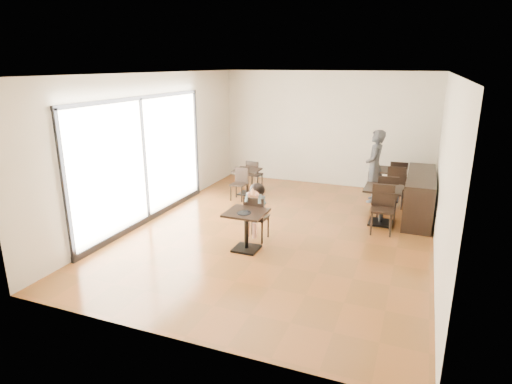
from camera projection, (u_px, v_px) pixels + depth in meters
The scene contains 23 objects.
floor at pixel (281, 231), 9.00m from camera, with size 6.00×8.00×0.01m, color brown.
ceiling at pixel (284, 73), 8.08m from camera, with size 6.00×8.00×0.01m, color silver.
wall_back at pixel (326, 129), 12.10m from camera, with size 6.00×0.01×3.20m, color beige.
wall_front at pixel (175, 223), 4.98m from camera, with size 6.00×0.01×3.20m, color beige.
wall_left at pixel (155, 146), 9.59m from camera, with size 0.01×8.00×3.20m, color beige.
wall_right at pixel (445, 169), 7.49m from camera, with size 0.01×8.00×3.20m, color beige.
storefront_window at pixel (143, 160), 9.19m from camera, with size 0.04×4.50×2.60m, color white.
child_table at pixel (246, 231), 7.99m from camera, with size 0.72×0.72×0.76m, color black, non-canonical shape.
child_chair at pixel (257, 217), 8.46m from camera, with size 0.41×0.41×0.92m, color black, non-canonical shape.
child at pixel (257, 212), 8.42m from camera, with size 0.41×0.58×1.15m, color slate, non-canonical shape.
plate at pixel (244, 213), 7.79m from camera, with size 0.26×0.26×0.02m, color black.
pizza_slice at pixel (253, 194), 8.13m from camera, with size 0.27×0.21×0.06m, color #F2CA88, non-canonical shape.
adult_patron at pixel (374, 166), 10.69m from camera, with size 0.67×0.44×1.83m, color #38383D.
cafe_table_mid at pixel (382, 206), 9.29m from camera, with size 0.78×0.78×0.82m, color black, non-canonical shape.
cafe_table_left at pixel (247, 182), 11.45m from camera, with size 0.65×0.65×0.68m, color black, non-canonical shape.
cafe_table_back at pixel (390, 185), 10.97m from camera, with size 0.76×0.76×0.80m, color black, non-canonical shape.
chair_mid_a at pixel (387, 195), 9.74m from camera, with size 0.45×0.45×0.99m, color black, non-canonical shape.
chair_mid_b at pixel (382, 210), 8.76m from camera, with size 0.45×0.45×0.99m, color black, non-canonical shape.
chair_left_a at pixel (255, 175), 11.92m from camera, with size 0.37×0.37×0.82m, color black, non-canonical shape.
chair_left_b at pixel (239, 185), 10.94m from camera, with size 0.37×0.37×0.82m, color black, non-canonical shape.
chair_back_a at pixel (398, 178), 11.25m from camera, with size 0.43×0.43×0.96m, color black, non-canonical shape.
chair_back_b at pixel (395, 188), 10.40m from camera, with size 0.43×0.43×0.96m, color black, non-canonical shape.
service_counter at pixel (419, 196), 9.71m from camera, with size 0.60×2.40×1.00m, color black.
Camera 1 is at (2.58, -7.99, 3.38)m, focal length 30.00 mm.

